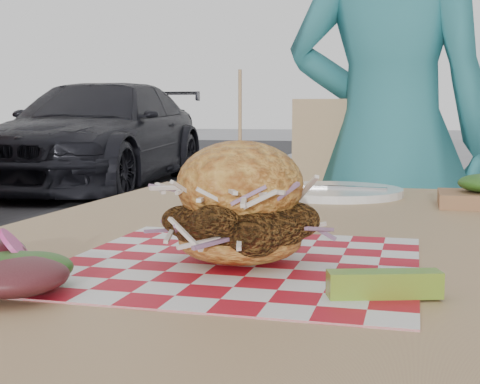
# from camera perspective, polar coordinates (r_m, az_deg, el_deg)

# --- Properties ---
(diner) EXTENTS (0.65, 0.47, 1.66)m
(diner) POSITION_cam_1_polar(r_m,az_deg,el_deg) (1.99, 12.51, 4.36)
(diner) COLOR #2B757C
(diner) RESTS_ON ground
(car_dark) EXTENTS (2.21, 4.68, 1.32)m
(car_dark) POSITION_cam_1_polar(r_m,az_deg,el_deg) (8.72, -11.89, 4.88)
(car_dark) COLOR black
(car_dark) RESTS_ON ground
(patio_table) EXTENTS (0.80, 1.20, 0.75)m
(patio_table) POSITION_cam_1_polar(r_m,az_deg,el_deg) (0.88, 4.25, -8.65)
(patio_table) COLOR tan
(patio_table) RESTS_ON ground
(patio_chair) EXTENTS (0.49, 0.49, 0.95)m
(patio_chair) POSITION_cam_1_polar(r_m,az_deg,el_deg) (1.96, 9.55, -3.81)
(patio_chair) COLOR tan
(patio_chair) RESTS_ON ground
(paper_liner) EXTENTS (0.36, 0.36, 0.00)m
(paper_liner) POSITION_cam_1_polar(r_m,az_deg,el_deg) (0.70, 0.00, -6.06)
(paper_liner) COLOR red
(paper_liner) RESTS_ON patio_table
(sandwich) EXTENTS (0.17, 0.17, 0.20)m
(sandwich) POSITION_cam_1_polar(r_m,az_deg,el_deg) (0.69, 0.00, -1.52)
(sandwich) COLOR gold
(sandwich) RESTS_ON paper_liner
(pickle_spear) EXTENTS (0.10, 0.05, 0.02)m
(pickle_spear) POSITION_cam_1_polar(r_m,az_deg,el_deg) (0.58, 12.21, -7.68)
(pickle_spear) COLOR olive
(pickle_spear) RESTS_ON paper_liner
(place_setting) EXTENTS (0.27, 0.27, 0.02)m
(place_setting) POSITION_cam_1_polar(r_m,az_deg,el_deg) (1.29, 7.83, 0.05)
(place_setting) COLOR white
(place_setting) RESTS_ON patio_table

